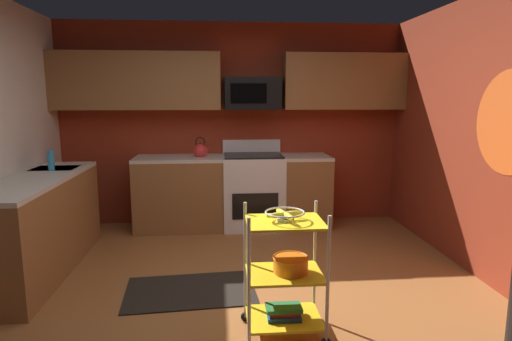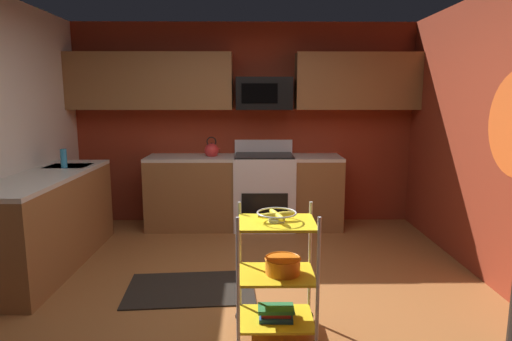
{
  "view_description": "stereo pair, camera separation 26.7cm",
  "coord_description": "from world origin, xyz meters",
  "views": [
    {
      "loc": [
        -0.17,
        -3.31,
        1.66
      ],
      "look_at": [
        0.13,
        0.25,
        1.05
      ],
      "focal_mm": 30.44,
      "sensor_mm": 36.0,
      "label": 1
    },
    {
      "loc": [
        0.1,
        -3.33,
        1.66
      ],
      "look_at": [
        0.13,
        0.25,
        1.05
      ],
      "focal_mm": 30.44,
      "sensor_mm": 36.0,
      "label": 2
    }
  ],
  "objects": [
    {
      "name": "floor",
      "position": [
        0.0,
        0.0,
        -0.02
      ],
      "size": [
        4.4,
        4.8,
        0.04
      ],
      "primitive_type": "cube",
      "color": "#995B2D",
      "rests_on": "ground"
    },
    {
      "name": "floor_rug",
      "position": [
        -0.44,
        0.24,
        0.01
      ],
      "size": [
        1.15,
        0.78,
        0.01
      ],
      "primitive_type": "cube",
      "rotation": [
        0.0,
        0.0,
        0.08
      ],
      "color": "black",
      "rests_on": "ground"
    },
    {
      "name": "kettle",
      "position": [
        -0.41,
        2.1,
        1.0
      ],
      "size": [
        0.21,
        0.18,
        0.26
      ],
      "color": "red",
      "rests_on": "counter_run"
    },
    {
      "name": "wall_back",
      "position": [
        0.0,
        2.43,
        1.3
      ],
      "size": [
        4.52,
        0.06,
        2.6
      ],
      "primitive_type": "cube",
      "color": "maroon",
      "rests_on": "ground"
    },
    {
      "name": "mixing_bowl_large",
      "position": [
        0.31,
        -0.5,
        0.52
      ],
      "size": [
        0.25,
        0.25,
        0.11
      ],
      "color": "orange",
      "rests_on": "rolling_cart"
    },
    {
      "name": "oven_range",
      "position": [
        0.25,
        2.1,
        0.48
      ],
      "size": [
        0.76,
        0.65,
        1.1
      ],
      "color": "white",
      "rests_on": "ground"
    },
    {
      "name": "fruit_bowl",
      "position": [
        0.26,
        -0.5,
        0.88
      ],
      "size": [
        0.27,
        0.27,
        0.07
      ],
      "color": "silver",
      "rests_on": "rolling_cart"
    },
    {
      "name": "book_stack",
      "position": [
        0.26,
        -0.5,
        0.17
      ],
      "size": [
        0.25,
        0.2,
        0.08
      ],
      "color": "#1E4C8C",
      "rests_on": "rolling_cart"
    },
    {
      "name": "rolling_cart",
      "position": [
        0.26,
        -0.5,
        0.45
      ],
      "size": [
        0.59,
        0.42,
        0.91
      ],
      "color": "silver",
      "rests_on": "ground"
    },
    {
      "name": "upper_cabinets",
      "position": [
        -0.06,
        2.23,
        1.85
      ],
      "size": [
        4.4,
        0.33,
        0.7
      ],
      "color": "brown"
    },
    {
      "name": "counter_run",
      "position": [
        -0.87,
        1.51,
        0.46
      ],
      "size": [
        3.43,
        2.61,
        0.92
      ],
      "color": "brown",
      "rests_on": "ground"
    },
    {
      "name": "microwave",
      "position": [
        0.25,
        2.21,
        1.7
      ],
      "size": [
        0.7,
        0.39,
        0.4
      ],
      "color": "black"
    },
    {
      "name": "dish_soap_bottle",
      "position": [
        -1.88,
        1.2,
        1.02
      ],
      "size": [
        0.06,
        0.06,
        0.2
      ],
      "primitive_type": "cylinder",
      "color": "#2D8CBF",
      "rests_on": "counter_run"
    }
  ]
}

